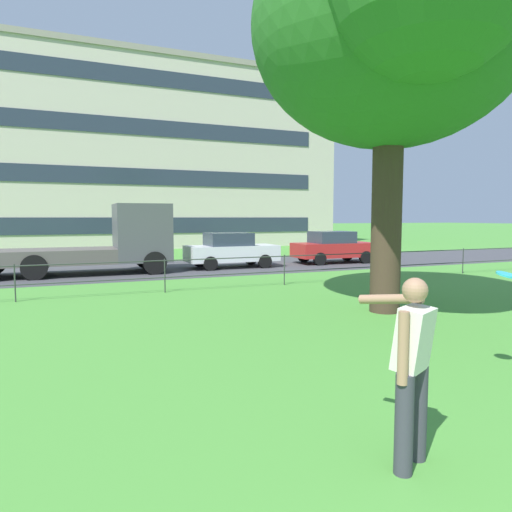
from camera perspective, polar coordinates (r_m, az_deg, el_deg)
name	(u,v)px	position (r m, az deg, el deg)	size (l,w,h in m)	color
street_strip	(135,270)	(19.89, -14.86, -1.71)	(80.00, 6.96, 0.01)	#424247
park_fence	(165,270)	(13.72, -11.30, -1.72)	(31.43, 0.04, 1.00)	#333833
tree_large_lawn	(407,9)	(11.36, 18.33, 27.12)	(6.29, 7.18, 9.20)	#423023
person_thrower	(411,366)	(4.34, 18.75, -12.79)	(0.47, 0.87, 1.69)	#383842
frisbee	(507,275)	(7.07, 28.74, -2.06)	(0.34, 0.34, 0.09)	#2DB2C6
flatbed_truck_center	(104,243)	(18.99, -18.41, 1.57)	(7.32, 2.48, 2.75)	#4C4C51
car_white_far_left	(231,250)	(20.22, -3.15, 0.75)	(4.00, 1.82, 1.54)	silver
car_red_right	(334,247)	(22.59, 9.64, 1.12)	(4.05, 1.92, 1.54)	red
apartment_building_background	(133,160)	(39.36, -15.02, 11.42)	(29.96, 13.63, 13.68)	beige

